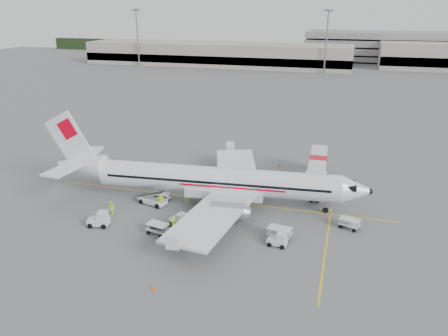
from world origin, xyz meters
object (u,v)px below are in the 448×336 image
(jet_bridge, at_px, (317,172))
(tug_aft, at_px, (98,219))
(belt_loader, at_px, (152,195))
(tug_fore, at_px, (277,239))
(tug_mid, at_px, (179,220))
(aircraft, at_px, (217,163))

(jet_bridge, height_order, tug_aft, jet_bridge)
(belt_loader, height_order, tug_aft, belt_loader)
(jet_bridge, relative_size, tug_aft, 6.77)
(tug_fore, height_order, tug_mid, tug_mid)
(tug_mid, relative_size, tug_aft, 0.93)
(belt_loader, distance_m, tug_fore, 17.85)
(aircraft, distance_m, tug_mid, 8.76)
(tug_mid, bearing_deg, aircraft, 88.57)
(aircraft, height_order, tug_mid, aircraft)
(belt_loader, xyz_separation_m, tug_mid, (5.36, -4.59, -0.48))
(jet_bridge, xyz_separation_m, tug_fore, (-2.55, -17.69, -1.30))
(tug_aft, bearing_deg, tug_mid, 5.45)
(belt_loader, relative_size, tug_fore, 2.42)
(belt_loader, distance_m, tug_mid, 7.07)
(tug_fore, xyz_separation_m, tug_aft, (-20.35, -1.36, 0.13))
(tug_aft, bearing_deg, aircraft, 29.67)
(aircraft, bearing_deg, jet_bridge, 34.43)
(tug_fore, distance_m, tug_aft, 20.40)
(belt_loader, relative_size, tug_mid, 2.24)
(jet_bridge, bearing_deg, tug_mid, -132.63)
(belt_loader, bearing_deg, tug_mid, -25.17)
(aircraft, bearing_deg, tug_aft, -145.03)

